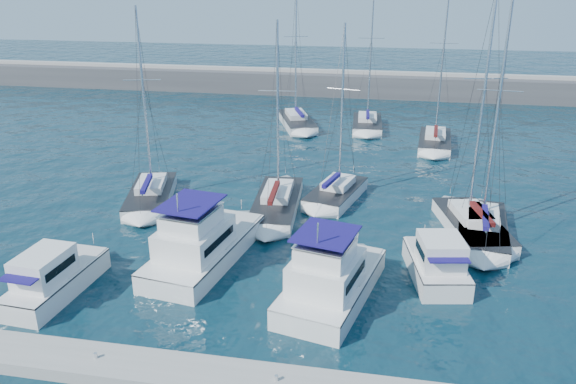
% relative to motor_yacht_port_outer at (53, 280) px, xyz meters
% --- Properties ---
extents(ground, '(220.00, 220.00, 0.00)m').
position_rel_motor_yacht_port_outer_xyz_m(ground, '(13.23, 5.76, -0.94)').
color(ground, black).
rests_on(ground, ground).
extents(breakwater, '(160.00, 6.00, 4.45)m').
position_rel_motor_yacht_port_outer_xyz_m(breakwater, '(13.23, 57.76, 0.11)').
color(breakwater, '#424244').
rests_on(breakwater, ground).
extents(dock_cleat_near_port, '(0.16, 0.16, 0.25)m').
position_rel_motor_yacht_port_outer_xyz_m(dock_cleat_near_port, '(5.23, -5.24, -0.22)').
color(dock_cleat_near_port, silver).
rests_on(dock_cleat_near_port, dock).
extents(dock_cleat_centre, '(0.16, 0.16, 0.25)m').
position_rel_motor_yacht_port_outer_xyz_m(dock_cleat_centre, '(13.23, -5.24, -0.22)').
color(dock_cleat_centre, silver).
rests_on(dock_cleat_centre, dock).
extents(motor_yacht_port_outer, '(2.86, 6.79, 3.20)m').
position_rel_motor_yacht_port_outer_xyz_m(motor_yacht_port_outer, '(0.00, 0.00, 0.00)').
color(motor_yacht_port_outer, silver).
rests_on(motor_yacht_port_outer, ground).
extents(motor_yacht_port_inner, '(5.25, 10.28, 4.69)m').
position_rel_motor_yacht_port_outer_xyz_m(motor_yacht_port_inner, '(6.62, 4.90, 0.19)').
color(motor_yacht_port_inner, silver).
rests_on(motor_yacht_port_inner, ground).
extents(motor_yacht_stbd_inner, '(5.50, 9.00, 4.69)m').
position_rel_motor_yacht_port_outer_xyz_m(motor_yacht_stbd_inner, '(14.56, 2.19, 0.19)').
color(motor_yacht_stbd_inner, silver).
rests_on(motor_yacht_stbd_inner, ground).
extents(motor_yacht_stbd_outer, '(3.69, 6.01, 3.20)m').
position_rel_motor_yacht_port_outer_xyz_m(motor_yacht_stbd_outer, '(20.24, 5.44, 0.00)').
color(motor_yacht_stbd_outer, silver).
rests_on(motor_yacht_stbd_outer, ground).
extents(sailboat_mid_a, '(5.06, 8.67, 14.55)m').
position_rel_motor_yacht_port_outer_xyz_m(sailboat_mid_a, '(-0.38, 13.60, -0.42)').
color(sailboat_mid_a, silver).
rests_on(sailboat_mid_a, ground).
extents(sailboat_mid_b, '(3.71, 9.41, 13.72)m').
position_rel_motor_yacht_port_outer_xyz_m(sailboat_mid_b, '(9.36, 13.73, -0.44)').
color(sailboat_mid_b, silver).
rests_on(sailboat_mid_b, ground).
extents(sailboat_mid_c, '(4.57, 7.33, 13.39)m').
position_rel_motor_yacht_port_outer_xyz_m(sailboat_mid_c, '(13.44, 16.54, -0.42)').
color(sailboat_mid_c, silver).
rests_on(sailboat_mid_c, ground).
extents(sailboat_mid_d, '(4.89, 8.53, 16.30)m').
position_rel_motor_yacht_port_outer_xyz_m(sailboat_mid_d, '(22.96, 12.30, -0.40)').
color(sailboat_mid_d, silver).
rests_on(sailboat_mid_d, ground).
extents(sailboat_mid_e, '(3.97, 8.62, 15.22)m').
position_rel_motor_yacht_port_outer_xyz_m(sailboat_mid_e, '(23.56, 11.84, -0.42)').
color(sailboat_mid_e, silver).
rests_on(sailboat_mid_e, ground).
extents(sailboat_back_a, '(5.99, 9.61, 15.79)m').
position_rel_motor_yacht_port_outer_xyz_m(sailboat_back_a, '(6.67, 38.30, -0.42)').
color(sailboat_back_a, silver).
rests_on(sailboat_back_a, ground).
extents(sailboat_back_b, '(3.56, 7.93, 15.74)m').
position_rel_motor_yacht_port_outer_xyz_m(sailboat_back_b, '(14.65, 38.46, -0.41)').
color(sailboat_back_b, silver).
rests_on(sailboat_back_b, ground).
extents(sailboat_back_c, '(3.65, 8.46, 16.13)m').
position_rel_motor_yacht_port_outer_xyz_m(sailboat_back_c, '(21.70, 32.67, -0.41)').
color(sailboat_back_c, silver).
rests_on(sailboat_back_c, ground).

